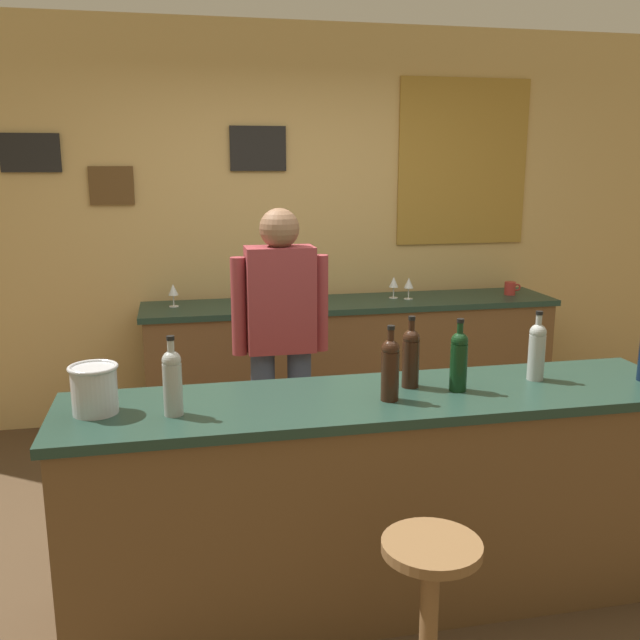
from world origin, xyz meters
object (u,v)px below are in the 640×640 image
Objects in this scene: bartender at (281,337)px; wine_bottle_b at (390,367)px; wine_glass_d at (409,284)px; ice_bucket at (94,388)px; wine_glass_b at (254,290)px; wine_bottle_c at (411,356)px; wine_glass_c at (394,283)px; wine_glass_a at (173,291)px; wine_bottle_e at (537,349)px; bar_stool at (429,604)px; wine_bottle_d at (459,359)px; coffee_mug at (510,288)px; wine_bottle_a at (172,380)px.

wine_bottle_b is at bearing -75.37° from bartender.
bartender is 1.50m from wine_glass_d.
ice_bucket reaches higher than wine_glass_b.
wine_glass_c is (0.57, 2.02, -0.05)m from wine_bottle_c.
wine_bottle_c is at bearing -64.44° from wine_glass_a.
wine_bottle_e reaches higher than wine_glass_c.
bar_stool is 4.39× the size of wine_glass_c.
wine_bottle_d is (0.59, -1.00, 0.12)m from bartender.
wine_bottle_d is 1.97× the size of wine_glass_a.
bar_stool is 0.89m from wine_bottle_b.
wine_glass_c is (0.77, 2.83, 0.55)m from bar_stool.
wine_bottle_e is at bearing -62.80° from wine_glass_b.
bar_stool is 2.98m from wine_glass_c.
wine_bottle_c reaches higher than coffee_mug.
wine_glass_a is (-1.54, 2.04, -0.05)m from wine_bottle_e.
wine_bottle_d is at bearing -73.14° from wine_glass_b.
wine_bottle_b is at bearing -169.52° from wine_bottle_e.
bartender is at bearing -150.49° from coffee_mug.
wine_bottle_c is 1.97× the size of wine_glass_a.
wine_glass_b and wine_glass_d have the same top height.
wine_glass_a is at bearing 170.40° from wine_glass_b.
wine_bottle_a is 1.97× the size of wine_glass_c.
wine_bottle_c is at bearing 178.47° from wine_bottle_e.
wine_bottle_a is (-0.78, 0.67, 0.60)m from bar_stool.
wine_bottle_a is 1.00× the size of wine_bottle_d.
wine_bottle_d is at bearing 2.60° from wine_bottle_a.
ice_bucket is 1.21× the size of wine_glass_d.
wine_bottle_c is at bearing -65.72° from bartender.
bartender is at bearing 97.09° from bar_stool.
bartender is 10.45× the size of wine_glass_c.
wine_bottle_c and wine_bottle_e have the same top height.
wine_glass_b is at bearing -175.30° from wine_glass_c.
wine_bottle_d reaches higher than wine_glass_a.
wine_glass_a is at bearing 126.97° from wine_bottle_e.
wine_bottle_e is (0.98, -0.93, 0.12)m from bartender.
wine_bottle_d is 1.97× the size of wine_glass_b.
bar_stool is at bearing -105.24° from wine_glass_c.
wine_bottle_a is 2.17m from wine_glass_a.
bartender is at bearing 104.63° from wine_bottle_b.
wine_bottle_a reaches higher than bar_stool.
bartender is 5.29× the size of wine_bottle_b.
wine_bottle_d is 0.40m from wine_bottle_e.
bartender is 1.10m from wine_bottle_b.
wine_bottle_b reaches higher than bar_stool.
ice_bucket is (-0.86, -0.97, 0.08)m from bartender.
wine_bottle_e is at bearing -43.48° from bartender.
wine_bottle_c is 0.20m from wine_bottle_d.
bar_stool is at bearing -117.57° from wine_bottle_d.
wine_bottle_c reaches higher than wine_glass_b.
wine_glass_a is (-0.56, 1.11, 0.07)m from bartender.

